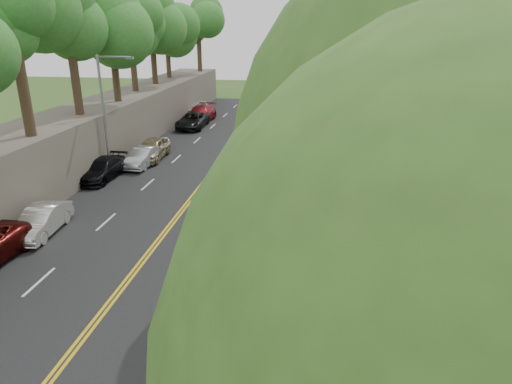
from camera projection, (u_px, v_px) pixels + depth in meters
ground at (213, 297)px, 17.49m from camera, size 140.00×140.00×0.00m
road at (188, 172)px, 32.13m from camera, size 11.20×66.00×0.04m
sidewalk at (301, 177)px, 31.04m from camera, size 4.20×66.00×0.05m
jersey_barrier at (267, 172)px, 31.26m from camera, size 0.42×66.00×0.60m
rock_embankment at (77, 140)px, 32.55m from camera, size 5.00×66.00×4.00m
chainlink_fence at (333, 165)px, 30.41m from camera, size 0.04×66.00×2.00m
trees_embankment at (66, 13)px, 29.53m from camera, size 6.40×66.00×13.00m
trees_fenceside at (377, 73)px, 28.00m from camera, size 7.00×66.00×14.00m
streetlight at (106, 107)px, 30.29m from camera, size 2.52×0.22×8.00m
signpost at (221, 300)px, 13.86m from camera, size 0.62×0.09×3.10m
construction_barrel at (310, 156)px, 34.17m from camera, size 0.53×0.53×0.87m
concrete_block at (326, 257)px, 19.51m from camera, size 1.30×0.98×0.86m
car_1 at (41, 221)px, 22.46m from camera, size 1.80×4.26×1.37m
car_3 at (102, 169)px, 30.41m from camera, size 2.09×4.78×1.37m
car_4 at (152, 149)px, 34.88m from camera, size 2.03×4.74×1.59m
car_5 at (143, 157)px, 33.19m from camera, size 1.66×4.17×1.35m
car_6 at (192, 121)px, 45.22m from camera, size 2.57×5.38×1.48m
car_7 at (201, 114)px, 48.18m from camera, size 2.61×5.79×1.64m
car_8 at (197, 108)px, 52.22m from camera, size 1.85×4.39×1.48m
painter_0 at (276, 191)px, 25.65m from camera, size 0.68×0.97×1.87m
painter_1 at (254, 216)px, 22.33m from camera, size 0.62×0.78×1.88m
painter_2 at (236, 266)px, 18.01m from camera, size 0.64×0.81×1.61m
painter_3 at (269, 178)px, 28.05m from camera, size 0.89×1.26×1.78m
person_far at (309, 152)px, 34.11m from camera, size 0.98×0.67×1.54m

